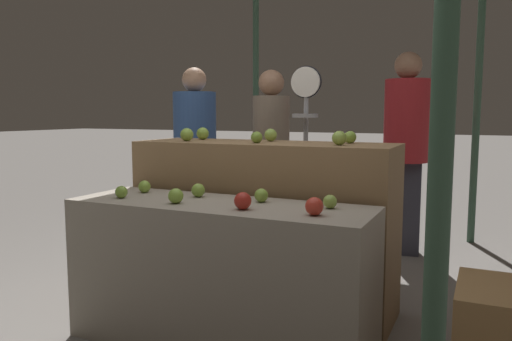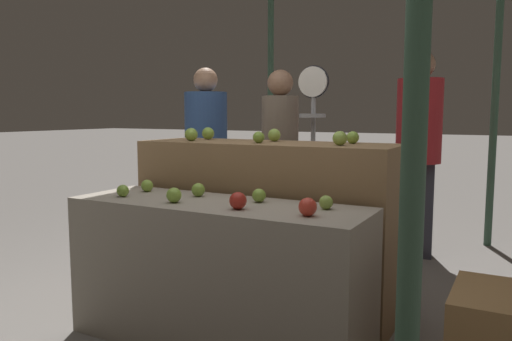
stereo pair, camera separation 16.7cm
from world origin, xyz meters
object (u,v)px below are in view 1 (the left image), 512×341
object	(u,v)px
produce_scale	(305,128)
person_vendor_at_scale	(271,152)
person_customer_left	(406,139)
person_customer_right	(195,147)

from	to	relation	value
produce_scale	person_vendor_at_scale	world-z (taller)	person_vendor_at_scale
produce_scale	person_vendor_at_scale	xyz separation A→B (m)	(-0.38, 0.22, -0.21)
person_customer_left	person_customer_right	distance (m)	1.93
produce_scale	person_vendor_at_scale	distance (m)	0.49
person_customer_left	person_vendor_at_scale	bearing A→B (deg)	30.49
person_customer_left	person_customer_right	world-z (taller)	person_customer_left
person_vendor_at_scale	person_customer_left	size ratio (longest dim) A/B	0.90
person_customer_left	produce_scale	bearing A→B (deg)	51.23
person_vendor_at_scale	person_customer_left	bearing A→B (deg)	-142.82
person_vendor_at_scale	person_customer_right	xyz separation A→B (m)	(-0.82, 0.11, 0.01)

